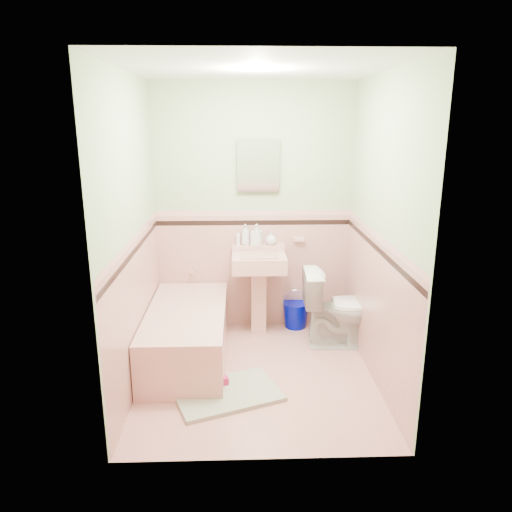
{
  "coord_description": "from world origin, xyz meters",
  "views": [
    {
      "loc": [
        -0.14,
        -3.8,
        2.14
      ],
      "look_at": [
        0.0,
        0.25,
        1.0
      ],
      "focal_mm": 34.27,
      "sensor_mm": 36.0,
      "label": 1
    }
  ],
  "objects_px": {
    "bathtub": "(187,335)",
    "soap_bottle_right": "(271,238)",
    "toilet": "(342,308)",
    "soap_bottle_mid": "(257,235)",
    "bucket": "(296,315)",
    "sink": "(259,295)",
    "shoe": "(219,381)",
    "soap_bottle_left": "(245,235)",
    "medicine_cabinet": "(258,165)"
  },
  "relations": [
    {
      "from": "medicine_cabinet",
      "to": "toilet",
      "type": "height_order",
      "value": "medicine_cabinet"
    },
    {
      "from": "bathtub",
      "to": "soap_bottle_left",
      "type": "distance_m",
      "value": 1.19
    },
    {
      "from": "bucket",
      "to": "sink",
      "type": "bearing_deg",
      "value": -160.33
    },
    {
      "from": "soap_bottle_mid",
      "to": "bucket",
      "type": "xyz_separation_m",
      "value": [
        0.41,
        -0.04,
        -0.87
      ]
    },
    {
      "from": "bathtub",
      "to": "shoe",
      "type": "relative_size",
      "value": 10.06
    },
    {
      "from": "soap_bottle_right",
      "to": "soap_bottle_left",
      "type": "bearing_deg",
      "value": 180.0
    },
    {
      "from": "medicine_cabinet",
      "to": "bucket",
      "type": "distance_m",
      "value": 1.61
    },
    {
      "from": "bathtub",
      "to": "medicine_cabinet",
      "type": "distance_m",
      "value": 1.78
    },
    {
      "from": "bathtub",
      "to": "toilet",
      "type": "bearing_deg",
      "value": 9.16
    },
    {
      "from": "sink",
      "to": "medicine_cabinet",
      "type": "xyz_separation_m",
      "value": [
        0.0,
        0.21,
        1.28
      ]
    },
    {
      "from": "bathtub",
      "to": "sink",
      "type": "relative_size",
      "value": 1.78
    },
    {
      "from": "toilet",
      "to": "shoe",
      "type": "bearing_deg",
      "value": 125.69
    },
    {
      "from": "bathtub",
      "to": "soap_bottle_mid",
      "type": "xyz_separation_m",
      "value": [
        0.66,
        0.71,
        0.78
      ]
    },
    {
      "from": "soap_bottle_mid",
      "to": "shoe",
      "type": "height_order",
      "value": "soap_bottle_mid"
    },
    {
      "from": "sink",
      "to": "soap_bottle_right",
      "type": "relative_size",
      "value": 6.07
    },
    {
      "from": "medicine_cabinet",
      "to": "bucket",
      "type": "relative_size",
      "value": 1.64
    },
    {
      "from": "soap_bottle_right",
      "to": "bucket",
      "type": "relative_size",
      "value": 0.5
    },
    {
      "from": "soap_bottle_mid",
      "to": "soap_bottle_right",
      "type": "height_order",
      "value": "soap_bottle_mid"
    },
    {
      "from": "bathtub",
      "to": "soap_bottle_right",
      "type": "bearing_deg",
      "value": 41.16
    },
    {
      "from": "medicine_cabinet",
      "to": "soap_bottle_mid",
      "type": "bearing_deg",
      "value": -120.07
    },
    {
      "from": "toilet",
      "to": "bucket",
      "type": "relative_size",
      "value": 2.78
    },
    {
      "from": "soap_bottle_left",
      "to": "medicine_cabinet",
      "type": "bearing_deg",
      "value": 12.91
    },
    {
      "from": "sink",
      "to": "bathtub",
      "type": "bearing_deg",
      "value": -142.07
    },
    {
      "from": "bucket",
      "to": "soap_bottle_right",
      "type": "bearing_deg",
      "value": 171.86
    },
    {
      "from": "medicine_cabinet",
      "to": "bathtub",
      "type": "bearing_deg",
      "value": -132.58
    },
    {
      "from": "sink",
      "to": "soap_bottle_right",
      "type": "height_order",
      "value": "soap_bottle_right"
    },
    {
      "from": "medicine_cabinet",
      "to": "bucket",
      "type": "bearing_deg",
      "value": -9.71
    },
    {
      "from": "soap_bottle_right",
      "to": "medicine_cabinet",
      "type": "bearing_deg",
      "value": 167.2
    },
    {
      "from": "soap_bottle_mid",
      "to": "soap_bottle_right",
      "type": "distance_m",
      "value": 0.15
    },
    {
      "from": "medicine_cabinet",
      "to": "toilet",
      "type": "bearing_deg",
      "value": -32.37
    },
    {
      "from": "medicine_cabinet",
      "to": "shoe",
      "type": "height_order",
      "value": "medicine_cabinet"
    },
    {
      "from": "soap_bottle_mid",
      "to": "soap_bottle_right",
      "type": "xyz_separation_m",
      "value": [
        0.15,
        0.0,
        -0.04
      ]
    },
    {
      "from": "bathtub",
      "to": "shoe",
      "type": "xyz_separation_m",
      "value": [
        0.31,
        -0.54,
        -0.16
      ]
    },
    {
      "from": "sink",
      "to": "shoe",
      "type": "height_order",
      "value": "sink"
    },
    {
      "from": "soap_bottle_left",
      "to": "soap_bottle_mid",
      "type": "bearing_deg",
      "value": 0.0
    },
    {
      "from": "soap_bottle_right",
      "to": "toilet",
      "type": "bearing_deg",
      "value": -35.58
    },
    {
      "from": "sink",
      "to": "soap_bottle_left",
      "type": "relative_size",
      "value": 3.92
    },
    {
      "from": "bathtub",
      "to": "soap_bottle_mid",
      "type": "height_order",
      "value": "soap_bottle_mid"
    },
    {
      "from": "sink",
      "to": "bucket",
      "type": "bearing_deg",
      "value": 19.67
    },
    {
      "from": "bathtub",
      "to": "soap_bottle_right",
      "type": "distance_m",
      "value": 1.31
    },
    {
      "from": "bathtub",
      "to": "toilet",
      "type": "xyz_separation_m",
      "value": [
        1.47,
        0.24,
        0.16
      ]
    },
    {
      "from": "medicine_cabinet",
      "to": "soap_bottle_mid",
      "type": "xyz_separation_m",
      "value": [
        -0.02,
        -0.03,
        -0.69
      ]
    },
    {
      "from": "medicine_cabinet",
      "to": "soap_bottle_left",
      "type": "bearing_deg",
      "value": -167.09
    },
    {
      "from": "bucket",
      "to": "soap_bottle_mid",
      "type": "bearing_deg",
      "value": 174.77
    },
    {
      "from": "sink",
      "to": "soap_bottle_right",
      "type": "xyz_separation_m",
      "value": [
        0.13,
        0.18,
        0.55
      ]
    },
    {
      "from": "soap_bottle_mid",
      "to": "soap_bottle_right",
      "type": "bearing_deg",
      "value": 0.0
    },
    {
      "from": "medicine_cabinet",
      "to": "sink",
      "type": "bearing_deg",
      "value": -90.0
    },
    {
      "from": "toilet",
      "to": "shoe",
      "type": "distance_m",
      "value": 1.44
    },
    {
      "from": "soap_bottle_left",
      "to": "soap_bottle_right",
      "type": "height_order",
      "value": "soap_bottle_left"
    },
    {
      "from": "medicine_cabinet",
      "to": "soap_bottle_right",
      "type": "relative_size",
      "value": 3.24
    }
  ]
}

